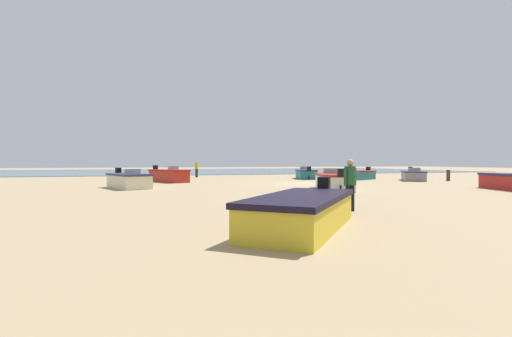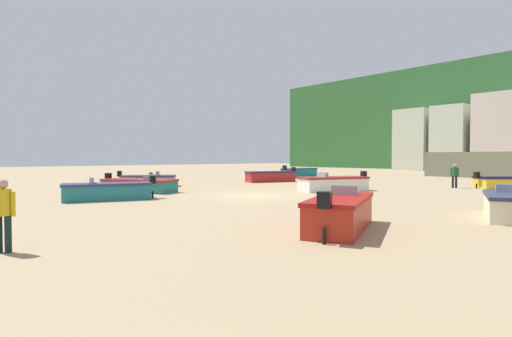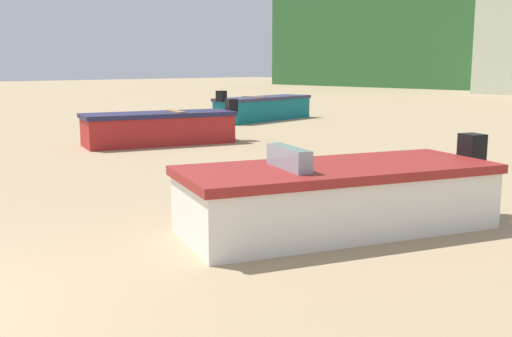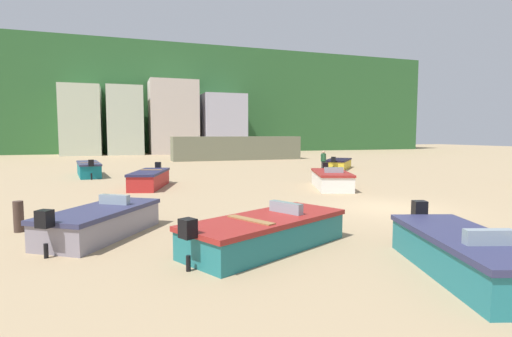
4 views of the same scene
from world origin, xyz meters
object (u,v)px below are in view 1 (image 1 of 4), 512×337
(boat_yellow_0, at_px, (302,212))
(boat_teal_8, at_px, (354,175))
(boat_red_5, at_px, (169,176))
(beach_walker_distant, at_px, (350,181))
(boat_grey_6, at_px, (413,176))
(mooring_post_near_water, at_px, (448,175))
(boat_teal_2, at_px, (306,174))
(beach_walker_foreground, at_px, (197,168))
(boat_cream_4, at_px, (129,181))
(boat_white_1, at_px, (334,181))

(boat_yellow_0, height_order, boat_teal_8, boat_yellow_0)
(boat_red_5, height_order, beach_walker_distant, beach_walker_distant)
(boat_grey_6, height_order, boat_teal_8, boat_grey_6)
(boat_grey_6, bearing_deg, boat_red_5, 23.22)
(mooring_post_near_water, bearing_deg, boat_red_5, -13.00)
(boat_teal_2, distance_m, boat_red_5, 12.53)
(beach_walker_foreground, bearing_deg, boat_yellow_0, 36.79)
(boat_teal_2, bearing_deg, boat_cream_4, -134.37)
(boat_yellow_0, relative_size, beach_walker_distant, 2.68)
(boat_yellow_0, relative_size, boat_grey_6, 1.08)
(boat_grey_6, bearing_deg, boat_cream_4, 39.86)
(beach_walker_distant, bearing_deg, boat_yellow_0, 23.77)
(boat_teal_8, bearing_deg, beach_walker_foreground, 27.61)
(boat_teal_2, distance_m, beach_walker_foreground, 10.88)
(boat_yellow_0, height_order, boat_teal_2, boat_teal_2)
(boat_teal_2, relative_size, beach_walker_foreground, 2.73)
(beach_walker_foreground, relative_size, beach_walker_distant, 1.00)
(boat_cream_4, distance_m, mooring_post_near_water, 24.34)
(boat_teal_2, xyz_separation_m, boat_red_5, (12.37, 1.99, 0.06))
(boat_teal_2, xyz_separation_m, boat_grey_6, (-7.04, 5.66, -0.02))
(boat_yellow_0, height_order, beach_walker_foreground, beach_walker_foreground)
(boat_grey_6, relative_size, mooring_post_near_water, 4.44)
(boat_white_1, relative_size, boat_red_5, 1.09)
(mooring_post_near_water, height_order, beach_walker_foreground, beach_walker_foreground)
(mooring_post_near_water, bearing_deg, beach_walker_distant, 37.82)
(boat_cream_4, distance_m, beach_walker_distant, 14.34)
(boat_white_1, bearing_deg, boat_yellow_0, -101.84)
(boat_red_5, distance_m, boat_grey_6, 19.75)
(boat_white_1, relative_size, boat_grey_6, 1.14)
(boat_cream_4, bearing_deg, boat_grey_6, 164.33)
(boat_teal_8, bearing_deg, boat_cream_4, 78.55)
(boat_white_1, bearing_deg, boat_teal_8, 72.95)
(boat_teal_2, xyz_separation_m, boat_teal_8, (-3.12, 3.11, -0.02))
(boat_teal_8, bearing_deg, mooring_post_near_water, -148.54)
(boat_white_1, distance_m, boat_red_5, 13.31)
(boat_yellow_0, distance_m, boat_grey_6, 24.62)
(boat_cream_4, bearing_deg, boat_yellow_0, 84.68)
(boat_yellow_0, relative_size, boat_teal_2, 0.98)
(boat_grey_6, bearing_deg, mooring_post_near_water, -176.48)
(boat_teal_8, height_order, mooring_post_near_water, boat_teal_8)
(boat_yellow_0, distance_m, boat_teal_8, 24.01)
(boat_cream_4, distance_m, boat_red_5, 6.52)
(mooring_post_near_water, xyz_separation_m, beach_walker_distant, (17.35, 13.47, 0.50))
(boat_red_5, relative_size, boat_grey_6, 1.04)
(boat_white_1, distance_m, beach_walker_distant, 8.99)
(boat_teal_2, relative_size, boat_teal_8, 0.93)
(mooring_post_near_water, distance_m, beach_walker_foreground, 22.51)
(boat_white_1, bearing_deg, mooring_post_near_water, 42.68)
(boat_cream_4, xyz_separation_m, boat_teal_8, (-18.13, -4.85, -0.04))
(boat_white_1, height_order, mooring_post_near_water, boat_white_1)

